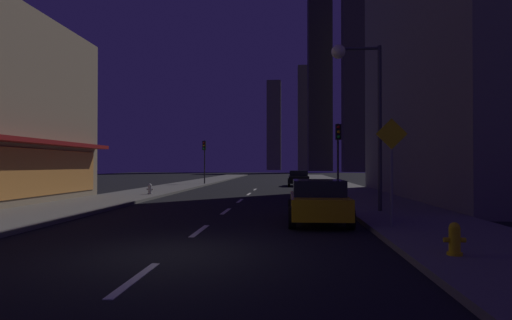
{
  "coord_description": "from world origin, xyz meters",
  "views": [
    {
      "loc": [
        2.58,
        -8.92,
        1.94
      ],
      "look_at": [
        0.0,
        25.17,
        2.37
      ],
      "focal_mm": 29.2,
      "sensor_mm": 36.0,
      "label": 1
    }
  ],
  "objects_px": {
    "car_parked_far": "(298,178)",
    "street_lamp_right": "(358,86)",
    "fire_hydrant_yellow_near": "(455,240)",
    "traffic_light_near_right": "(338,143)",
    "car_parked_near": "(318,201)",
    "traffic_light_far_left": "(204,152)",
    "fire_hydrant_far_left": "(150,189)",
    "pedestrian_crossing_sign": "(391,163)"
  },
  "relations": [
    {
      "from": "car_parked_far",
      "to": "car_parked_near",
      "type": "bearing_deg",
      "value": -90.0
    },
    {
      "from": "car_parked_far",
      "to": "traffic_light_near_right",
      "type": "xyz_separation_m",
      "value": [
        1.9,
        -14.59,
        2.45
      ]
    },
    {
      "from": "car_parked_far",
      "to": "fire_hydrant_far_left",
      "type": "xyz_separation_m",
      "value": [
        -9.5,
        -13.7,
        -0.29
      ]
    },
    {
      "from": "car_parked_near",
      "to": "fire_hydrant_yellow_near",
      "type": "distance_m",
      "value": 5.98
    },
    {
      "from": "car_parked_near",
      "to": "pedestrian_crossing_sign",
      "type": "distance_m",
      "value": 2.94
    },
    {
      "from": "fire_hydrant_far_left",
      "to": "traffic_light_far_left",
      "type": "bearing_deg",
      "value": 88.46
    },
    {
      "from": "fire_hydrant_far_left",
      "to": "fire_hydrant_yellow_near",
      "type": "bearing_deg",
      "value": -54.54
    },
    {
      "from": "traffic_light_far_left",
      "to": "street_lamp_right",
      "type": "distance_m",
      "value": 25.83
    },
    {
      "from": "car_parked_near",
      "to": "pedestrian_crossing_sign",
      "type": "height_order",
      "value": "pedestrian_crossing_sign"
    },
    {
      "from": "car_parked_near",
      "to": "traffic_light_far_left",
      "type": "relative_size",
      "value": 1.01
    },
    {
      "from": "car_parked_near",
      "to": "street_lamp_right",
      "type": "distance_m",
      "value": 5.33
    },
    {
      "from": "pedestrian_crossing_sign",
      "to": "car_parked_near",
      "type": "bearing_deg",
      "value": 139.06
    },
    {
      "from": "traffic_light_near_right",
      "to": "street_lamp_right",
      "type": "distance_m",
      "value": 7.84
    },
    {
      "from": "car_parked_far",
      "to": "fire_hydrant_far_left",
      "type": "relative_size",
      "value": 6.48
    },
    {
      "from": "car_parked_far",
      "to": "street_lamp_right",
      "type": "height_order",
      "value": "street_lamp_right"
    },
    {
      "from": "fire_hydrant_far_left",
      "to": "traffic_light_near_right",
      "type": "distance_m",
      "value": 11.76
    },
    {
      "from": "traffic_light_near_right",
      "to": "pedestrian_crossing_sign",
      "type": "relative_size",
      "value": 1.33
    },
    {
      "from": "fire_hydrant_far_left",
      "to": "street_lamp_right",
      "type": "xyz_separation_m",
      "value": [
        11.28,
        -8.5,
        4.61
      ]
    },
    {
      "from": "fire_hydrant_yellow_near",
      "to": "traffic_light_far_left",
      "type": "distance_m",
      "value": 33.54
    },
    {
      "from": "car_parked_near",
      "to": "car_parked_far",
      "type": "height_order",
      "value": "same"
    },
    {
      "from": "car_parked_far",
      "to": "pedestrian_crossing_sign",
      "type": "distance_m",
      "value": 26.6
    },
    {
      "from": "car_parked_near",
      "to": "pedestrian_crossing_sign",
      "type": "bearing_deg",
      "value": -40.94
    },
    {
      "from": "fire_hydrant_yellow_near",
      "to": "traffic_light_far_left",
      "type": "bearing_deg",
      "value": 109.94
    },
    {
      "from": "car_parked_far",
      "to": "pedestrian_crossing_sign",
      "type": "relative_size",
      "value": 1.34
    },
    {
      "from": "fire_hydrant_far_left",
      "to": "car_parked_near",
      "type": "bearing_deg",
      "value": -49.33
    },
    {
      "from": "traffic_light_near_right",
      "to": "pedestrian_crossing_sign",
      "type": "xyz_separation_m",
      "value": [
        0.1,
        -11.9,
        -1.18
      ]
    },
    {
      "from": "fire_hydrant_yellow_near",
      "to": "traffic_light_near_right",
      "type": "height_order",
      "value": "traffic_light_near_right"
    },
    {
      "from": "car_parked_far",
      "to": "street_lamp_right",
      "type": "relative_size",
      "value": 0.64
    },
    {
      "from": "traffic_light_far_left",
      "to": "pedestrian_crossing_sign",
      "type": "bearing_deg",
      "value": -68.12
    },
    {
      "from": "traffic_light_near_right",
      "to": "traffic_light_far_left",
      "type": "relative_size",
      "value": 1.0
    },
    {
      "from": "traffic_light_near_right",
      "to": "fire_hydrant_far_left",
      "type": "bearing_deg",
      "value": 175.52
    },
    {
      "from": "fire_hydrant_yellow_near",
      "to": "traffic_light_far_left",
      "type": "xyz_separation_m",
      "value": [
        -11.4,
        31.42,
        2.74
      ]
    },
    {
      "from": "car_parked_far",
      "to": "fire_hydrant_yellow_near",
      "type": "height_order",
      "value": "car_parked_far"
    },
    {
      "from": "car_parked_far",
      "to": "fire_hydrant_far_left",
      "type": "distance_m",
      "value": 16.67
    },
    {
      "from": "traffic_light_far_left",
      "to": "street_lamp_right",
      "type": "height_order",
      "value": "street_lamp_right"
    },
    {
      "from": "car_parked_near",
      "to": "fire_hydrant_far_left",
      "type": "height_order",
      "value": "car_parked_near"
    },
    {
      "from": "fire_hydrant_yellow_near",
      "to": "pedestrian_crossing_sign",
      "type": "bearing_deg",
      "value": 94.54
    },
    {
      "from": "street_lamp_right",
      "to": "pedestrian_crossing_sign",
      "type": "xyz_separation_m",
      "value": [
        0.22,
        -4.29,
        -3.05
      ]
    },
    {
      "from": "fire_hydrant_yellow_near",
      "to": "traffic_light_near_right",
      "type": "bearing_deg",
      "value": 91.46
    },
    {
      "from": "traffic_light_far_left",
      "to": "street_lamp_right",
      "type": "xyz_separation_m",
      "value": [
        10.88,
        -23.35,
        1.87
      ]
    },
    {
      "from": "traffic_light_far_left",
      "to": "car_parked_far",
      "type": "bearing_deg",
      "value": -7.19
    },
    {
      "from": "car_parked_near",
      "to": "fire_hydrant_yellow_near",
      "type": "relative_size",
      "value": 6.48
    }
  ]
}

